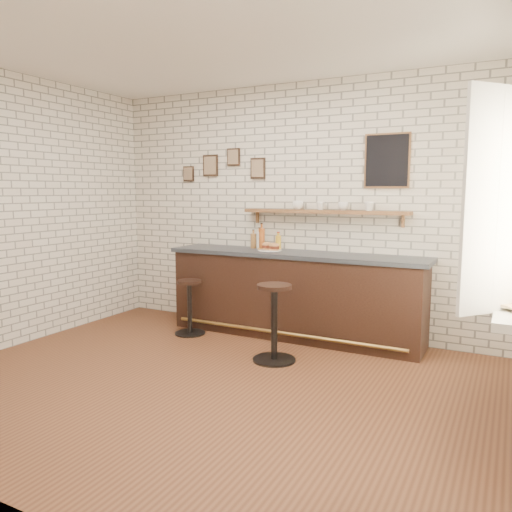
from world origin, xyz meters
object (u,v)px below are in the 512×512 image
object	(u,v)px
bar_counter	(294,295)
bar_stool_left	(190,305)
bar_stool_right	(274,320)
sandwich_plate	(270,250)
book_lower	(508,306)
bitters_bottle_brown	(253,241)
shelf_cup_b	(321,206)
ciabatta_sandwich	(271,246)
bitters_bottle_amber	(262,238)
shelf_cup_c	(343,206)
book_upper	(508,303)
bitters_bottle_white	(259,240)
shelf_cup_a	(298,205)
shelf_cup_d	(369,206)
condiment_bottle_yellow	(278,242)

from	to	relation	value
bar_counter	bar_stool_left	size ratio (longest dim) A/B	4.69
bar_counter	bar_stool_right	xyz separation A→B (m)	(0.16, -0.89, -0.08)
sandwich_plate	book_lower	xyz separation A→B (m)	(2.58, -1.59, -0.07)
bitters_bottle_brown	shelf_cup_b	xyz separation A→B (m)	(0.86, 0.06, 0.44)
ciabatta_sandwich	bitters_bottle_amber	size ratio (longest dim) A/B	0.80
shelf_cup_c	book_upper	distance (m)	2.56
bitters_bottle_amber	bar_stool_left	bearing A→B (deg)	-135.85
bitters_bottle_amber	bitters_bottle_white	bearing A→B (deg)	-180.00
sandwich_plate	ciabatta_sandwich	xyz separation A→B (m)	(0.01, 0.00, 0.05)
bitters_bottle_amber	book_upper	world-z (taller)	bitters_bottle_amber
shelf_cup_a	ciabatta_sandwich	bearing A→B (deg)	-159.34
sandwich_plate	book_upper	xyz separation A→B (m)	(2.58, -1.58, -0.05)
shelf_cup_d	bitters_bottle_brown	bearing A→B (deg)	152.67
bar_stool_right	bar_stool_left	bearing A→B (deg)	163.11
bar_counter	shelf_cup_b	world-z (taller)	shelf_cup_b
bitters_bottle_brown	shelf_cup_a	xyz separation A→B (m)	(0.57, 0.06, 0.45)
ciabatta_sandwich	book_upper	distance (m)	3.02
bitters_bottle_white	shelf_cup_a	world-z (taller)	shelf_cup_a
shelf_cup_b	book_lower	size ratio (longest dim) A/B	0.43
bar_stool_left	book_upper	distance (m)	3.63
bar_counter	sandwich_plate	bearing A→B (deg)	178.23
bar_counter	book_upper	distance (m)	2.79
sandwich_plate	shelf_cup_b	size ratio (longest dim) A/B	2.74
ciabatta_sandwich	bitters_bottle_brown	distance (m)	0.33
sandwich_plate	shelf_cup_a	world-z (taller)	shelf_cup_a
ciabatta_sandwich	shelf_cup_c	xyz separation A→B (m)	(0.83, 0.19, 0.48)
ciabatta_sandwich	condiment_bottle_yellow	world-z (taller)	condiment_bottle_yellow
bitters_bottle_white	book_lower	xyz separation A→B (m)	(2.79, -1.73, -0.18)
bitters_bottle_brown	bitters_bottle_amber	xyz separation A→B (m)	(0.12, 0.00, 0.04)
bar_counter	bitters_bottle_brown	bearing A→B (deg)	166.87
shelf_cup_d	shelf_cup_a	bearing A→B (deg)	150.39
bar_stool_right	book_lower	xyz separation A→B (m)	(2.09, -0.69, 0.52)
ciabatta_sandwich	bar_stool_left	xyz separation A→B (m)	(-0.84, -0.50, -0.71)
ciabatta_sandwich	shelf_cup_b	xyz separation A→B (m)	(0.55, 0.19, 0.48)
shelf_cup_a	sandwich_plate	bearing A→B (deg)	-160.45
bitters_bottle_brown	book_upper	size ratio (longest dim) A/B	0.94
bar_stool_right	shelf_cup_a	distance (m)	1.58
bitters_bottle_white	condiment_bottle_yellow	bearing A→B (deg)	0.00
bar_counter	bitters_bottle_amber	distance (m)	0.82
bar_counter	sandwich_plate	size ratio (longest dim) A/B	11.07
bar_stool_right	book_lower	size ratio (longest dim) A/B	3.34
bitters_bottle_white	sandwich_plate	bearing A→B (deg)	-32.93
bitters_bottle_brown	shelf_cup_d	world-z (taller)	shelf_cup_d
bar_counter	bar_stool_right	distance (m)	0.91
bar_stool_right	book_upper	bearing A→B (deg)	-18.14
bar_stool_left	shelf_cup_a	world-z (taller)	shelf_cup_a
bar_stool_right	shelf_cup_d	bearing A→B (deg)	59.34
condiment_bottle_yellow	shelf_cup_c	world-z (taller)	shelf_cup_c
sandwich_plate	book_upper	bearing A→B (deg)	-31.55
bar_stool_right	book_upper	world-z (taller)	book_upper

